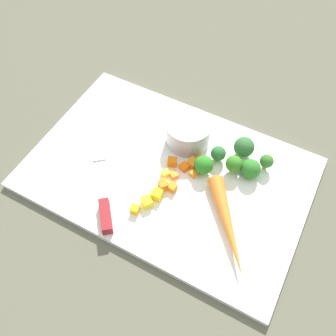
# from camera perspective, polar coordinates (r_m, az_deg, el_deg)

# --- Properties ---
(ground_plane) EXTENTS (4.00, 4.00, 0.00)m
(ground_plane) POSITION_cam_1_polar(r_m,az_deg,el_deg) (0.67, 0.00, -1.05)
(ground_plane) COLOR #565544
(cutting_board) EXTENTS (0.50, 0.33, 0.01)m
(cutting_board) POSITION_cam_1_polar(r_m,az_deg,el_deg) (0.67, 0.00, -0.77)
(cutting_board) COLOR white
(cutting_board) RESTS_ON ground_plane
(prep_bowl) EXTENTS (0.08, 0.08, 0.05)m
(prep_bowl) POSITION_cam_1_polar(r_m,az_deg,el_deg) (0.68, 2.87, 5.66)
(prep_bowl) COLOR #BAB5B9
(prep_bowl) RESTS_ON cutting_board
(chef_knife) EXTENTS (0.22, 0.27, 0.02)m
(chef_knife) POSITION_cam_1_polar(r_m,az_deg,el_deg) (0.66, -10.39, -1.19)
(chef_knife) COLOR silver
(chef_knife) RESTS_ON cutting_board
(whole_carrot) EXTENTS (0.13, 0.16, 0.03)m
(whole_carrot) POSITION_cam_1_polar(r_m,az_deg,el_deg) (0.60, 9.33, -8.80)
(whole_carrot) COLOR orange
(whole_carrot) RESTS_ON cutting_board
(carrot_dice_0) EXTENTS (0.01, 0.01, 0.01)m
(carrot_dice_0) POSITION_cam_1_polar(r_m,az_deg,el_deg) (0.65, 3.98, -0.91)
(carrot_dice_0) COLOR orange
(carrot_dice_0) RESTS_ON cutting_board
(carrot_dice_1) EXTENTS (0.02, 0.02, 0.02)m
(carrot_dice_1) POSITION_cam_1_polar(r_m,az_deg,el_deg) (0.66, 3.87, 0.72)
(carrot_dice_1) COLOR orange
(carrot_dice_1) RESTS_ON cutting_board
(carrot_dice_2) EXTENTS (0.02, 0.02, 0.01)m
(carrot_dice_2) POSITION_cam_1_polar(r_m,az_deg,el_deg) (0.67, 4.92, 1.42)
(carrot_dice_2) COLOR orange
(carrot_dice_2) RESTS_ON cutting_board
(carrot_dice_3) EXTENTS (0.01, 0.01, 0.01)m
(carrot_dice_3) POSITION_cam_1_polar(r_m,az_deg,el_deg) (0.67, 5.93, 0.98)
(carrot_dice_3) COLOR orange
(carrot_dice_3) RESTS_ON cutting_board
(carrot_dice_4) EXTENTS (0.02, 0.02, 0.01)m
(carrot_dice_4) POSITION_cam_1_polar(r_m,az_deg,el_deg) (0.65, 0.93, -1.10)
(carrot_dice_4) COLOR orange
(carrot_dice_4) RESTS_ON cutting_board
(carrot_dice_5) EXTENTS (0.02, 0.02, 0.02)m
(carrot_dice_5) POSITION_cam_1_polar(r_m,az_deg,el_deg) (0.66, 0.90, 0.84)
(carrot_dice_5) COLOR orange
(carrot_dice_5) RESTS_ON cutting_board
(carrot_dice_6) EXTENTS (0.02, 0.02, 0.01)m
(carrot_dice_6) POSITION_cam_1_polar(r_m,az_deg,el_deg) (0.63, 0.64, -3.03)
(carrot_dice_6) COLOR orange
(carrot_dice_6) RESTS_ON cutting_board
(carrot_dice_7) EXTENTS (0.02, 0.02, 0.02)m
(carrot_dice_7) POSITION_cam_1_polar(r_m,az_deg,el_deg) (0.63, -0.78, -2.68)
(carrot_dice_7) COLOR orange
(carrot_dice_7) RESTS_ON cutting_board
(carrot_dice_8) EXTENTS (0.02, 0.02, 0.01)m
(carrot_dice_8) POSITION_cam_1_polar(r_m,az_deg,el_deg) (0.66, 2.55, 0.17)
(carrot_dice_8) COLOR orange
(carrot_dice_8) RESTS_ON cutting_board
(pepper_dice_0) EXTENTS (0.02, 0.02, 0.02)m
(pepper_dice_0) POSITION_cam_1_polar(r_m,az_deg,el_deg) (0.63, -1.74, -4.16)
(pepper_dice_0) COLOR yellow
(pepper_dice_0) RESTS_ON cutting_board
(pepper_dice_1) EXTENTS (0.02, 0.02, 0.01)m
(pepper_dice_1) POSITION_cam_1_polar(r_m,az_deg,el_deg) (0.62, -5.17, -6.43)
(pepper_dice_1) COLOR yellow
(pepper_dice_1) RESTS_ON cutting_board
(pepper_dice_2) EXTENTS (0.02, 0.02, 0.01)m
(pepper_dice_2) POSITION_cam_1_polar(r_m,az_deg,el_deg) (0.65, -0.49, -0.82)
(pepper_dice_2) COLOR yellow
(pepper_dice_2) RESTS_ON cutting_board
(pepper_dice_3) EXTENTS (0.02, 0.02, 0.02)m
(pepper_dice_3) POSITION_cam_1_polar(r_m,az_deg,el_deg) (0.62, -3.07, -5.44)
(pepper_dice_3) COLOR yellow
(pepper_dice_3) RESTS_ON cutting_board
(pepper_dice_4) EXTENTS (0.01, 0.01, 0.01)m
(pepper_dice_4) POSITION_cam_1_polar(r_m,az_deg,el_deg) (0.64, -0.67, -2.62)
(pepper_dice_4) COLOR yellow
(pepper_dice_4) RESTS_ON cutting_board
(broccoli_floret_0) EXTENTS (0.04, 0.04, 0.04)m
(broccoli_floret_0) POSITION_cam_1_polar(r_m,az_deg,el_deg) (0.66, 12.72, -0.17)
(broccoli_floret_0) COLOR #8FB664
(broccoli_floret_0) RESTS_ON cutting_board
(broccoli_floret_1) EXTENTS (0.03, 0.03, 0.04)m
(broccoli_floret_1) POSITION_cam_1_polar(r_m,az_deg,el_deg) (0.65, 5.58, 0.45)
(broccoli_floret_1) COLOR #80BD5C
(broccoli_floret_1) RESTS_ON cutting_board
(broccoli_floret_2) EXTENTS (0.02, 0.02, 0.03)m
(broccoli_floret_2) POSITION_cam_1_polar(r_m,az_deg,el_deg) (0.67, 15.10, 1.00)
(broccoli_floret_2) COLOR #84B957
(broccoli_floret_2) RESTS_ON cutting_board
(broccoli_floret_3) EXTENTS (0.03, 0.03, 0.03)m
(broccoli_floret_3) POSITION_cam_1_polar(r_m,az_deg,el_deg) (0.67, 7.84, 2.23)
(broccoli_floret_3) COLOR #89C269
(broccoli_floret_3) RESTS_ON cutting_board
(broccoli_floret_4) EXTENTS (0.03, 0.03, 0.04)m
(broccoli_floret_4) POSITION_cam_1_polar(r_m,az_deg,el_deg) (0.65, 10.22, 0.61)
(broccoli_floret_4) COLOR #94C261
(broccoli_floret_4) RESTS_ON cutting_board
(broccoli_floret_5) EXTENTS (0.04, 0.04, 0.04)m
(broccoli_floret_5) POSITION_cam_1_polar(r_m,az_deg,el_deg) (0.68, 11.76, 3.20)
(broccoli_floret_5) COLOR #92B15B
(broccoli_floret_5) RESTS_ON cutting_board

